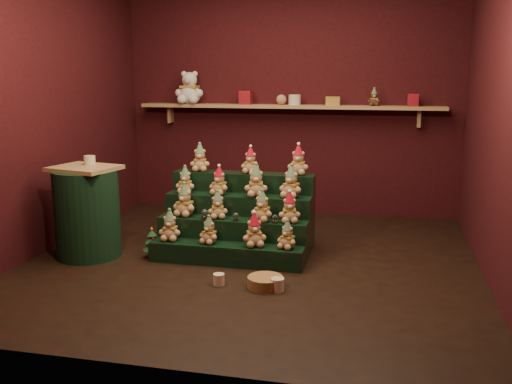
% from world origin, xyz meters
% --- Properties ---
extents(ground, '(4.00, 4.00, 0.00)m').
position_xyz_m(ground, '(0.00, 0.00, 0.00)').
color(ground, black).
rests_on(ground, ground).
extents(back_wall, '(4.00, 0.10, 2.80)m').
position_xyz_m(back_wall, '(0.00, 2.05, 1.40)').
color(back_wall, black).
rests_on(back_wall, ground).
extents(front_wall, '(4.00, 0.10, 2.80)m').
position_xyz_m(front_wall, '(0.00, -2.05, 1.40)').
color(front_wall, black).
rests_on(front_wall, ground).
extents(left_wall, '(0.10, 4.00, 2.80)m').
position_xyz_m(left_wall, '(-2.05, 0.00, 1.40)').
color(left_wall, black).
rests_on(left_wall, ground).
extents(right_wall, '(0.10, 4.00, 2.80)m').
position_xyz_m(right_wall, '(2.05, 0.00, 1.40)').
color(right_wall, black).
rests_on(right_wall, ground).
extents(back_shelf, '(3.60, 0.26, 0.24)m').
position_xyz_m(back_shelf, '(0.00, 1.87, 1.29)').
color(back_shelf, tan).
rests_on(back_shelf, ground).
extents(riser_tier_front, '(1.40, 0.22, 0.18)m').
position_xyz_m(riser_tier_front, '(-0.21, -0.12, 0.09)').
color(riser_tier_front, black).
rests_on(riser_tier_front, ground).
extents(riser_tier_midfront, '(1.40, 0.22, 0.36)m').
position_xyz_m(riser_tier_midfront, '(-0.21, 0.10, 0.18)').
color(riser_tier_midfront, black).
rests_on(riser_tier_midfront, ground).
extents(riser_tier_midback, '(1.40, 0.22, 0.54)m').
position_xyz_m(riser_tier_midback, '(-0.21, 0.32, 0.27)').
color(riser_tier_midback, black).
rests_on(riser_tier_midback, ground).
extents(riser_tier_back, '(1.40, 0.22, 0.72)m').
position_xyz_m(riser_tier_back, '(-0.21, 0.54, 0.36)').
color(riser_tier_back, black).
rests_on(riser_tier_back, ground).
extents(teddy_0, '(0.22, 0.20, 0.28)m').
position_xyz_m(teddy_0, '(-0.74, -0.10, 0.32)').
color(teddy_0, tan).
rests_on(teddy_0, riser_tier_front).
extents(teddy_1, '(0.22, 0.21, 0.25)m').
position_xyz_m(teddy_1, '(-0.36, -0.12, 0.31)').
color(teddy_1, tan).
rests_on(teddy_1, riser_tier_front).
extents(teddy_2, '(0.27, 0.26, 0.29)m').
position_xyz_m(teddy_2, '(0.05, -0.11, 0.33)').
color(teddy_2, tan).
rests_on(teddy_2, riser_tier_front).
extents(teddy_3, '(0.23, 0.22, 0.25)m').
position_xyz_m(teddy_3, '(0.35, -0.12, 0.30)').
color(teddy_3, tan).
rests_on(teddy_3, riser_tier_front).
extents(teddy_4, '(0.26, 0.24, 0.31)m').
position_xyz_m(teddy_4, '(-0.67, 0.12, 0.52)').
color(teddy_4, tan).
rests_on(teddy_4, riser_tier_midfront).
extents(teddy_5, '(0.22, 0.21, 0.26)m').
position_xyz_m(teddy_5, '(-0.35, 0.10, 0.49)').
color(teddy_5, tan).
rests_on(teddy_5, riser_tier_midfront).
extents(teddy_6, '(0.23, 0.22, 0.28)m').
position_xyz_m(teddy_6, '(0.08, 0.09, 0.50)').
color(teddy_6, tan).
rests_on(teddy_6, riser_tier_midfront).
extents(teddy_7, '(0.23, 0.22, 0.27)m').
position_xyz_m(teddy_7, '(0.33, 0.10, 0.50)').
color(teddy_7, tan).
rests_on(teddy_7, riser_tier_midfront).
extents(teddy_8, '(0.20, 0.18, 0.26)m').
position_xyz_m(teddy_8, '(-0.73, 0.31, 0.67)').
color(teddy_8, tan).
rests_on(teddy_8, riser_tier_midback).
extents(teddy_9, '(0.23, 0.21, 0.27)m').
position_xyz_m(teddy_9, '(-0.39, 0.31, 0.67)').
color(teddy_9, tan).
rests_on(teddy_9, riser_tier_midback).
extents(teddy_10, '(0.26, 0.24, 0.31)m').
position_xyz_m(teddy_10, '(-0.03, 0.30, 0.69)').
color(teddy_10, tan).
rests_on(teddy_10, riser_tier_midback).
extents(teddy_11, '(0.26, 0.25, 0.30)m').
position_xyz_m(teddy_11, '(0.30, 0.33, 0.69)').
color(teddy_11, tan).
rests_on(teddy_11, riser_tier_midback).
extents(teddy_12, '(0.22, 0.21, 0.27)m').
position_xyz_m(teddy_12, '(-0.66, 0.55, 0.86)').
color(teddy_12, tan).
rests_on(teddy_12, riser_tier_back).
extents(teddy_13, '(0.20, 0.18, 0.25)m').
position_xyz_m(teddy_13, '(-0.14, 0.53, 0.85)').
color(teddy_13, tan).
rests_on(teddy_13, riser_tier_back).
extents(teddy_14, '(0.21, 0.19, 0.28)m').
position_xyz_m(teddy_14, '(0.33, 0.56, 0.86)').
color(teddy_14, tan).
rests_on(teddy_14, riser_tier_back).
extents(snow_globe_a, '(0.07, 0.07, 0.09)m').
position_xyz_m(snow_globe_a, '(-0.45, 0.04, 0.41)').
color(snow_globe_a, black).
rests_on(snow_globe_a, riser_tier_midfront).
extents(snow_globe_b, '(0.06, 0.06, 0.08)m').
position_xyz_m(snow_globe_b, '(-0.16, 0.04, 0.40)').
color(snow_globe_b, black).
rests_on(snow_globe_b, riser_tier_midfront).
extents(snow_globe_c, '(0.06, 0.06, 0.08)m').
position_xyz_m(snow_globe_c, '(0.21, 0.04, 0.40)').
color(snow_globe_c, black).
rests_on(snow_globe_c, riser_tier_midfront).
extents(side_table, '(0.64, 0.59, 0.85)m').
position_xyz_m(side_table, '(-1.52, -0.18, 0.42)').
color(side_table, tan).
rests_on(side_table, ground).
extents(table_ornament, '(0.10, 0.10, 0.08)m').
position_xyz_m(table_ornament, '(-1.52, -0.08, 0.89)').
color(table_ornament, beige).
rests_on(table_ornament, side_table).
extents(mini_christmas_tree, '(0.18, 0.18, 0.30)m').
position_xyz_m(mini_christmas_tree, '(-0.92, -0.10, 0.15)').
color(mini_christmas_tree, '#4B2B1A').
rests_on(mini_christmas_tree, ground).
extents(mug_left, '(0.09, 0.09, 0.09)m').
position_xyz_m(mug_left, '(-0.12, -0.64, 0.05)').
color(mug_left, beige).
rests_on(mug_left, ground).
extents(mug_right, '(0.11, 0.11, 0.11)m').
position_xyz_m(mug_right, '(0.36, -0.67, 0.05)').
color(mug_right, beige).
rests_on(mug_right, ground).
extents(wicker_basket, '(0.30, 0.30, 0.09)m').
position_xyz_m(wicker_basket, '(0.26, -0.61, 0.04)').
color(wicker_basket, olive).
rests_on(wicker_basket, ground).
extents(white_bear, '(0.36, 0.33, 0.49)m').
position_xyz_m(white_bear, '(-1.20, 1.84, 1.57)').
color(white_bear, white).
rests_on(white_bear, back_shelf).
extents(brown_bear, '(0.15, 0.14, 0.20)m').
position_xyz_m(brown_bear, '(0.99, 1.84, 1.42)').
color(brown_bear, '#462717').
rests_on(brown_bear, back_shelf).
extents(gift_tin_red_a, '(0.14, 0.14, 0.16)m').
position_xyz_m(gift_tin_red_a, '(-0.51, 1.85, 1.40)').
color(gift_tin_red_a, maroon).
rests_on(gift_tin_red_a, back_shelf).
extents(gift_tin_cream, '(0.14, 0.14, 0.12)m').
position_xyz_m(gift_tin_cream, '(0.08, 1.85, 1.38)').
color(gift_tin_cream, beige).
rests_on(gift_tin_cream, back_shelf).
extents(gift_tin_red_b, '(0.12, 0.12, 0.14)m').
position_xyz_m(gift_tin_red_b, '(1.42, 1.85, 1.39)').
color(gift_tin_red_b, maroon).
rests_on(gift_tin_red_b, back_shelf).
extents(shelf_plush_ball, '(0.12, 0.12, 0.12)m').
position_xyz_m(shelf_plush_ball, '(-0.08, 1.85, 1.38)').
color(shelf_plush_ball, tan).
rests_on(shelf_plush_ball, back_shelf).
extents(scarf_gift_box, '(0.16, 0.10, 0.10)m').
position_xyz_m(scarf_gift_box, '(0.53, 1.85, 1.37)').
color(scarf_gift_box, orange).
rests_on(scarf_gift_box, back_shelf).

